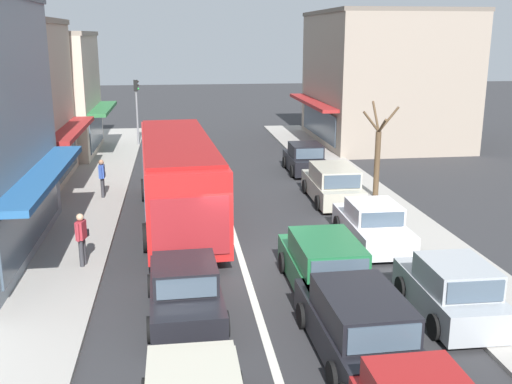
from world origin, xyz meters
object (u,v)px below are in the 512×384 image
Objects in this scene: parked_wagon_kerb_third at (333,184)px; pedestrian_browsing_midblock at (102,176)px; wagon_behind_bus_near at (357,325)px; traffic_light_downstreet at (137,102)px; wagon_adjacent_lane_trail at (324,266)px; pedestrian_with_handbag_near at (82,236)px; parked_hatchback_kerb_front at (451,291)px; street_tree_right at (377,156)px; parked_sedan_kerb_second at (372,225)px; city_bus at (178,174)px; parked_hatchback_kerb_rear at (305,159)px; sedan_queue_gap_filler at (185,291)px.

pedestrian_browsing_midblock is at bearing 170.88° from parked_wagon_kerb_third.
wagon_behind_bus_near is 27.44m from traffic_light_downstreet.
wagon_adjacent_lane_trail is 2.76× the size of pedestrian_with_handbag_near.
traffic_light_downstreet is (-8.87, 14.24, 2.11)m from parked_wagon_kerb_third.
parked_hatchback_kerb_front is (2.87, 1.48, -0.04)m from wagon_behind_bus_near.
parked_wagon_kerb_third is at bearing 90.78° from parked_hatchback_kerb_front.
pedestrian_with_handbag_near reaches higher than wagon_behind_bus_near.
parked_sedan_kerb_second is at bearing -109.86° from street_tree_right.
street_tree_right is at bearing -52.39° from traffic_light_downstreet.
city_bus is 2.95× the size of parked_hatchback_kerb_rear.
wagon_behind_bus_near is 18.21m from parked_hatchback_kerb_rear.
city_bus is at bearing -162.04° from parked_wagon_kerb_third.
pedestrian_browsing_midblock is (-7.10, 10.50, 0.32)m from wagon_adjacent_lane_trail.
city_bus is 2.42× the size of wagon_behind_bus_near.
pedestrian_browsing_midblock is at bearing 124.05° from wagon_adjacent_lane_trail.
city_bus reaches higher than parked_hatchback_kerb_front.
traffic_light_downstreet is at bearing 98.29° from city_bus.
parked_hatchback_kerb_front is at bearing -99.32° from street_tree_right.
wagon_adjacent_lane_trail is at bearing -125.76° from parked_sedan_kerb_second.
pedestrian_with_handbag_near is 8.00m from pedestrian_browsing_midblock.
wagon_adjacent_lane_trail is at bearing 144.06° from parked_hatchback_kerb_front.
parked_wagon_kerb_third is at bearing -9.12° from pedestrian_browsing_midblock.
parked_hatchback_kerb_front is (2.75, -1.99, -0.04)m from wagon_adjacent_lane_trail.
parked_hatchback_kerb_rear is at bearing 79.85° from wagon_adjacent_lane_trail.
pedestrian_browsing_midblock is (-9.70, -4.03, 0.36)m from parked_hatchback_kerb_rear.
sedan_queue_gap_filler is at bearing 146.11° from wagon_behind_bus_near.
sedan_queue_gap_filler is 11.95m from pedestrian_browsing_midblock.
city_bus is 5.30m from pedestrian_with_handbag_near.
parked_wagon_kerb_third is (-0.15, 10.94, 0.04)m from parked_hatchback_kerb_front.
city_bus reaches higher than wagon_adjacent_lane_trail.
parked_sedan_kerb_second is (6.39, 4.55, 0.00)m from sedan_queue_gap_filler.
traffic_light_downstreet is 17.79m from street_tree_right.
wagon_behind_bus_near reaches higher than sedan_queue_gap_filler.
sedan_queue_gap_filler is 11.83m from parked_wagon_kerb_third.
sedan_queue_gap_filler is at bearing -84.22° from traffic_light_downstreet.
street_tree_right is 2.54× the size of pedestrian_browsing_midblock.
wagon_behind_bus_near is 1.22× the size of parked_hatchback_kerb_rear.
city_bus reaches higher than wagon_behind_bus_near.
street_tree_right is at bearing 70.14° from parked_sedan_kerb_second.
wagon_behind_bus_near is at bearing -152.69° from parked_hatchback_kerb_front.
city_bus reaches higher than pedestrian_browsing_midblock.
parked_hatchback_kerb_front is 26.83m from traffic_light_downstreet.
sedan_queue_gap_filler is at bearing -89.52° from city_bus.
city_bus is at bearing -164.97° from street_tree_right.
traffic_light_downstreet is (-8.84, 19.63, 2.19)m from parked_sedan_kerb_second.
parked_wagon_kerb_third reaches higher than parked_hatchback_kerb_front.
wagon_behind_bus_near is 13.48m from street_tree_right.
parked_hatchback_kerb_front is 15.91m from pedestrian_browsing_midblock.
traffic_light_downstreet is at bearing 88.48° from pedestrian_with_handbag_near.
city_bus is 8.76m from street_tree_right.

